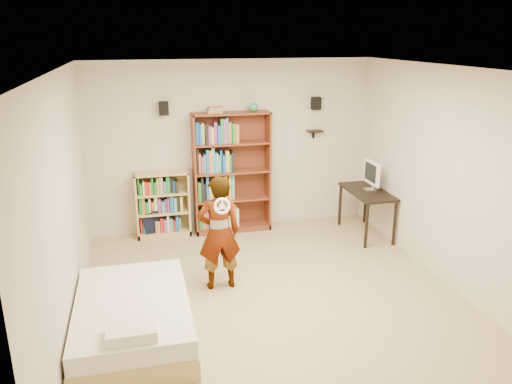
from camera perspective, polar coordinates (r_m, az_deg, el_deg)
The scene contains 14 objects.
ground at distance 6.16m, azimuth 2.06°, elevation -12.10°, with size 4.50×5.00×0.01m, color tan.
room_shell at distance 5.51m, azimuth 2.26°, elevation 4.05°, with size 4.52×5.02×2.71m.
crown_molding at distance 5.37m, azimuth 2.38°, elevation 13.52°, with size 4.50×5.00×0.06m.
speaker_left at distance 7.63m, azimuth -10.51°, elevation 9.38°, with size 0.14×0.12×0.20m, color black.
speaker_right at distance 8.13m, azimuth 6.88°, elevation 10.03°, with size 0.14×0.12×0.20m, color black.
wall_shelf at distance 8.21m, azimuth 6.74°, elevation 6.92°, with size 0.25×0.16×0.03m, color black.
tall_bookshelf at distance 7.89m, azimuth -2.78°, elevation 2.18°, with size 1.21×0.35×1.92m, color maroon, non-canonical shape.
low_bookshelf at distance 7.91m, azimuth -10.59°, elevation -1.40°, with size 0.83×0.31×1.03m, color #D6B773, non-canonical shape.
computer_desk at distance 8.06m, azimuth 12.46°, elevation -2.32°, with size 0.53×1.07×0.73m, color black, non-canonical shape.
imac at distance 7.93m, azimuth 12.96°, elevation 1.83°, with size 0.09×0.46×0.46m, color white, non-canonical shape.
daybed at distance 5.51m, azimuth -13.89°, elevation -13.33°, with size 1.17×1.80×0.53m, color silver, non-canonical shape.
person at distance 6.14m, azimuth -4.26°, elevation -4.68°, with size 0.53×0.35×1.45m, color black.
wii_wheel at distance 5.74m, azimuth -3.90°, elevation -1.62°, with size 0.20×0.20×0.03m, color white.
navy_bag at distance 8.01m, azimuth -11.73°, elevation -3.49°, with size 0.33×0.21×0.44m, color black, non-canonical shape.
Camera 1 is at (-1.48, -5.15, 3.05)m, focal length 35.00 mm.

